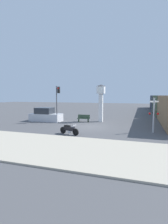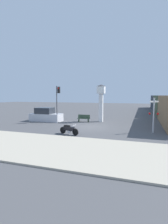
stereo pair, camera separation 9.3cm
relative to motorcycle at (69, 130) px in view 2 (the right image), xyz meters
name	(u,v)px [view 2 (the right image)]	position (x,y,z in m)	size (l,w,h in m)	color
ground_plane	(91,127)	(0.76, 4.17, -0.43)	(120.00, 120.00, 0.00)	#4C4C4F
sidewalk_strip	(55,148)	(0.76, -4.00, -0.38)	(36.00, 6.00, 0.10)	#B2A893
motorcycle	(69,130)	(0.00, 0.00, 0.00)	(1.98, 0.75, 0.90)	black
clock_tower	(101,97)	(0.95, 8.19, 2.73)	(1.13, 1.13, 4.79)	white
freight_train	(163,105)	(9.57, 20.84, 1.27)	(2.80, 37.23, 3.40)	olive
traffic_light	(58,98)	(-4.03, 5.83, 2.70)	(0.50, 0.35, 4.58)	#47474C
railroad_crossing_signal	(154,114)	(7.03, 3.07, 1.33)	(0.90, 0.82, 3.21)	#B7B7BC
bench	(84,118)	(-1.13, 7.38, 0.06)	(1.60, 0.44, 0.92)	#384C38
parked_car	(46,115)	(-6.11, 6.36, 0.32)	(4.22, 1.86, 1.80)	silver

